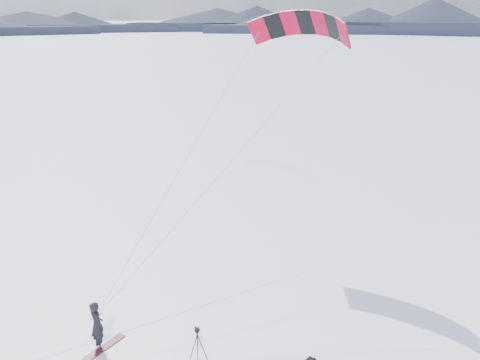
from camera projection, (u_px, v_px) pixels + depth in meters
horizon_hills at (204, 293)px, 13.89m from camera, size 704.00×705.94×8.40m
snowkiter at (100, 347)px, 16.64m from camera, size 0.61×0.77×1.86m
snowboard at (105, 347)px, 16.61m from camera, size 1.63×1.05×0.04m
tripod at (197, 343)px, 15.33m from camera, size 0.66×0.73×1.59m
power_kite at (301, 28)px, 22.73m from camera, size 13.29×7.92×10.16m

